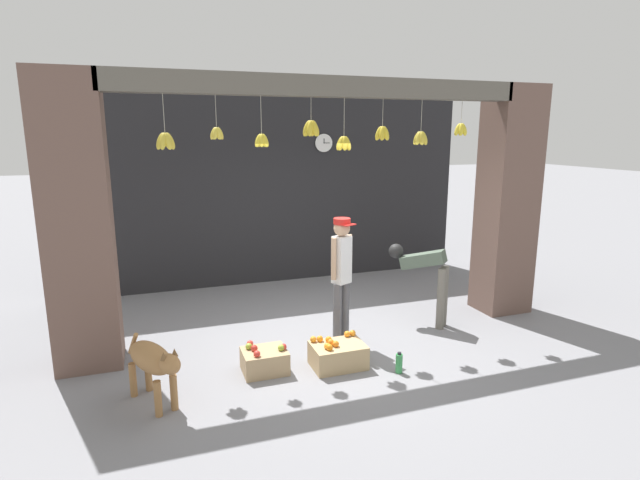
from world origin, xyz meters
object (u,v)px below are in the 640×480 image
fruit_crate_oranges (338,355)px  water_bottle (399,363)px  worker_stooping (426,273)px  wall_clock (324,143)px  fruit_crate_apples (264,360)px  dog (153,361)px  shopkeeper (342,271)px

fruit_crate_oranges → water_bottle: fruit_crate_oranges is taller
worker_stooping → water_bottle: worker_stooping is taller
fruit_crate_oranges → wall_clock: wall_clock is taller
fruit_crate_apples → fruit_crate_oranges: bearing=-10.1°
dog → fruit_crate_oranges: size_ratio=1.56×
worker_stooping → wall_clock: wall_clock is taller
shopkeeper → worker_stooping: (1.33, 0.20, -0.20)m
dog → fruit_crate_apples: dog is taller
shopkeeper → fruit_crate_apples: shopkeeper is taller
dog → worker_stooping: worker_stooping is taller
worker_stooping → water_bottle: 1.69m
fruit_crate_oranges → water_bottle: (0.59, -0.37, -0.03)m
worker_stooping → fruit_crate_apples: (-2.43, -0.68, -0.60)m
dog → shopkeeper: shopkeeper is taller
dog → worker_stooping: size_ratio=0.85×
fruit_crate_apples → water_bottle: fruit_crate_apples is taller
shopkeeper → fruit_crate_oranges: size_ratio=2.68×
dog → water_bottle: (2.58, -0.19, -0.35)m
shopkeeper → fruit_crate_oranges: (-0.28, -0.63, -0.80)m
dog → water_bottle: dog is taller
water_bottle → wall_clock: 4.53m
fruit_crate_apples → shopkeeper: bearing=23.5°
water_bottle → wall_clock: wall_clock is taller
fruit_crate_apples → dog: bearing=-164.3°
shopkeeper → wall_clock: (0.77, 2.86, 1.50)m
worker_stooping → water_bottle: size_ratio=4.57×
dog → worker_stooping: bearing=79.5°
fruit_crate_oranges → water_bottle: 0.70m
shopkeeper → wall_clock: size_ratio=4.82×
worker_stooping → fruit_crate_apples: worker_stooping is taller
shopkeeper → fruit_crate_apples: size_ratio=3.28×
wall_clock → water_bottle: bearing=-96.9°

